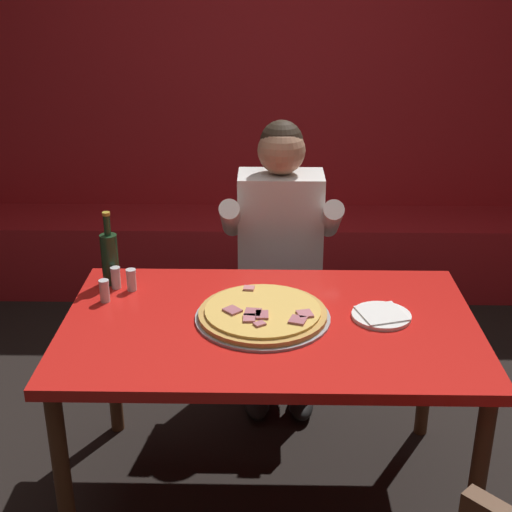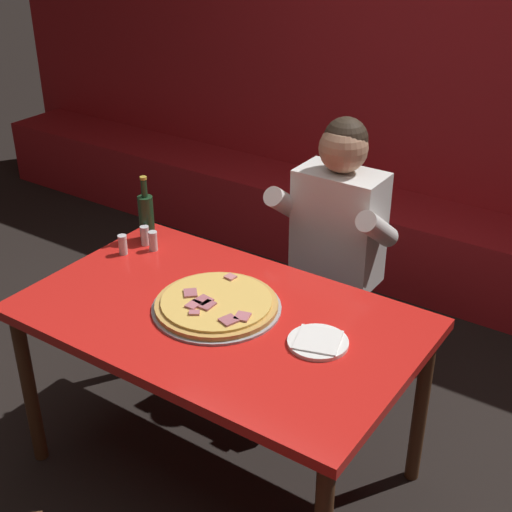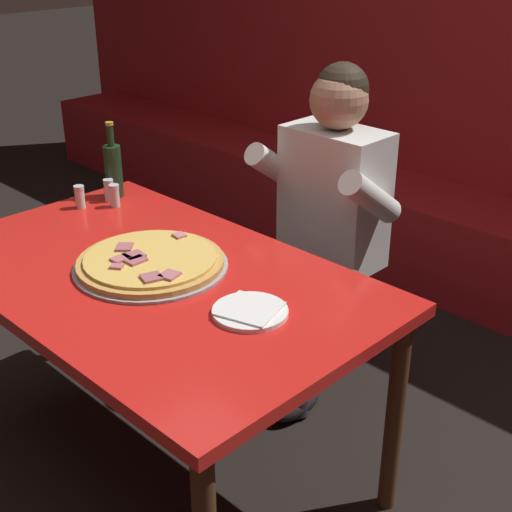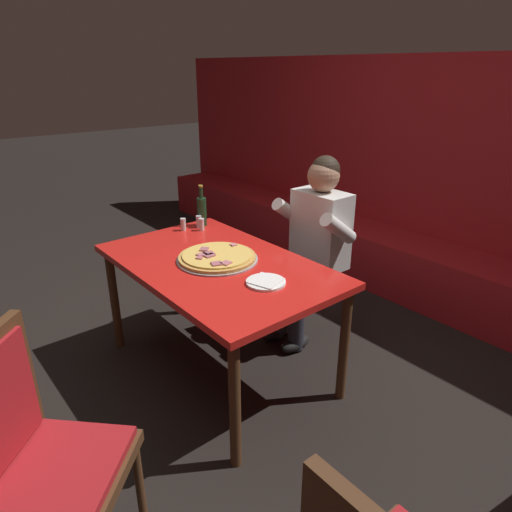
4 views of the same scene
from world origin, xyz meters
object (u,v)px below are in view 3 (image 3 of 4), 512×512
at_px(plate_white_paper, 250,311).
at_px(diner_seated_blue_shirt, 319,222).
at_px(main_dining_table, 153,294).
at_px(pizza, 150,262).
at_px(shaker_parmesan, 109,191).
at_px(shaker_red_pepper_flakes, 115,197).
at_px(beer_bottle, 113,169).
at_px(shaker_oregano, 80,198).

distance_m(plate_white_paper, diner_seated_blue_shirt, 0.79).
xyz_separation_m(main_dining_table, pizza, (-0.03, 0.02, 0.09)).
relative_size(shaker_parmesan, shaker_red_pepper_flakes, 1.00).
distance_m(plate_white_paper, shaker_red_pepper_flakes, 0.94).
bearing_deg(plate_white_paper, shaker_red_pepper_flakes, 167.30).
distance_m(pizza, shaker_red_pepper_flakes, 0.55).
distance_m(beer_bottle, shaker_oregano, 0.18).
relative_size(shaker_red_pepper_flakes, shaker_oregano, 1.00).
bearing_deg(diner_seated_blue_shirt, main_dining_table, -93.66).
relative_size(main_dining_table, pizza, 3.04).
bearing_deg(shaker_oregano, shaker_parmesan, 80.97).
xyz_separation_m(pizza, shaker_parmesan, (-0.57, 0.24, 0.02)).
height_order(plate_white_paper, shaker_parmesan, shaker_parmesan).
relative_size(plate_white_paper, shaker_parmesan, 2.44).
xyz_separation_m(pizza, plate_white_paper, (0.42, 0.02, -0.01)).
bearing_deg(shaker_parmesan, beer_bottle, 120.44).
bearing_deg(plate_white_paper, beer_bottle, 164.90).
height_order(main_dining_table, shaker_oregano, shaker_oregano).
relative_size(pizza, diner_seated_blue_shirt, 0.37).
relative_size(main_dining_table, plate_white_paper, 6.91).
relative_size(pizza, shaker_red_pepper_flakes, 5.56).
relative_size(main_dining_table, shaker_red_pepper_flakes, 16.87).
relative_size(beer_bottle, shaker_red_pepper_flakes, 3.40).
height_order(shaker_parmesan, shaker_oregano, same).
bearing_deg(beer_bottle, shaker_red_pepper_flakes, -35.76).
bearing_deg(shaker_parmesan, shaker_oregano, -99.03).
height_order(main_dining_table, beer_bottle, beer_bottle).
xyz_separation_m(shaker_red_pepper_flakes, shaker_oregano, (-0.08, -0.10, 0.00)).
bearing_deg(shaker_red_pepper_flakes, beer_bottle, 144.24).
height_order(main_dining_table, shaker_parmesan, shaker_parmesan).
xyz_separation_m(beer_bottle, shaker_parmesan, (0.03, -0.05, -0.07)).
bearing_deg(shaker_red_pepper_flakes, pizza, -23.98).
bearing_deg(beer_bottle, plate_white_paper, -15.10).
xyz_separation_m(plate_white_paper, shaker_oregano, (-1.00, 0.11, 0.03)).
height_order(pizza, plate_white_paper, pizza).
distance_m(pizza, shaker_parmesan, 0.62).
bearing_deg(main_dining_table, plate_white_paper, 5.01).
relative_size(shaker_parmesan, shaker_oregano, 1.00).
bearing_deg(shaker_red_pepper_flakes, plate_white_paper, -12.70).
bearing_deg(pizza, plate_white_paper, 2.15).
bearing_deg(pizza, diner_seated_blue_shirt, 84.27).
distance_m(pizza, shaker_oregano, 0.60).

